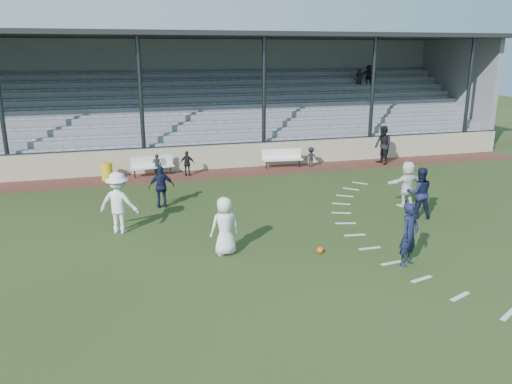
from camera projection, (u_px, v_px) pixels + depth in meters
ground at (280, 259)px, 14.23m from camera, size 90.00×90.00×0.00m
cinder_track at (211, 174)px, 23.94m from camera, size 34.00×2.00×0.02m
retaining_wall at (206, 158)px, 24.75m from camera, size 34.00×0.18×1.20m
bench_left at (152, 164)px, 23.43m from camera, size 2.04×0.80×0.95m
bench_right at (282, 157)px, 25.08m from camera, size 2.03×0.66×0.95m
trash_bin at (107, 171)px, 22.73m from camera, size 0.50×0.50×0.80m
football at (320, 250)px, 14.60m from camera, size 0.19×0.19×0.19m
player_white_lead at (225, 226)px, 14.34m from camera, size 0.91×0.66×1.72m
player_navy_lead at (409, 234)px, 13.63m from camera, size 0.77×0.67×1.77m
player_navy_mid at (419, 193)px, 17.50m from camera, size 1.04×0.91×1.82m
player_white_wing at (118, 203)px, 16.06m from camera, size 1.49×1.22×2.01m
player_navy_wing at (161, 187)px, 18.68m from camera, size 0.96×0.43×1.62m
player_white_back at (407, 184)px, 18.89m from camera, size 1.68×0.82×1.74m
official at (383, 145)px, 25.69m from camera, size 0.79×1.00×2.00m
sub_left_near at (157, 165)px, 23.37m from camera, size 0.41×0.30×1.05m
sub_left_far at (187, 163)px, 23.42m from camera, size 0.75×0.50×1.18m
sub_right at (311, 157)px, 25.28m from camera, size 0.71×0.50×1.00m
grandstand at (191, 114)px, 28.68m from camera, size 34.60×9.00×6.61m
penalty_arc at (407, 244)px, 15.30m from camera, size 3.89×14.63×0.01m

